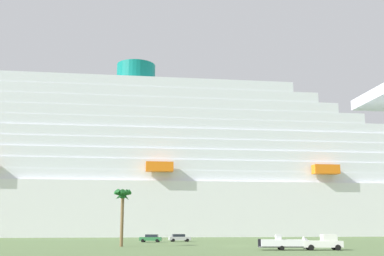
{
  "coord_description": "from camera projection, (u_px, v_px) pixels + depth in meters",
  "views": [
    {
      "loc": [
        -14.28,
        -83.01,
        3.52
      ],
      "look_at": [
        -4.68,
        38.24,
        28.34
      ],
      "focal_mm": 44.5,
      "sensor_mm": 36.0,
      "label": 1
    }
  ],
  "objects": [
    {
      "name": "ground_plane",
      "position": [
        215.0,
        240.0,
        110.78
      ],
      "size": [
        600.0,
        600.0,
        0.0
      ],
      "primitive_type": "plane",
      "color": "#567042"
    },
    {
      "name": "pickup_truck",
      "position": [
        324.0,
        243.0,
        67.58
      ],
      "size": [
        5.76,
        2.67,
        2.2
      ],
      "color": "white",
      "rests_on": "ground_plane"
    },
    {
      "name": "parked_car_silver_sedan",
      "position": [
        179.0,
        238.0,
        101.69
      ],
      "size": [
        4.82,
        2.48,
        1.58
      ],
      "color": "silver",
      "rests_on": "ground_plane"
    },
    {
      "name": "parked_car_green_wagon",
      "position": [
        151.0,
        238.0,
        98.6
      ],
      "size": [
        4.75,
        2.58,
        1.58
      ],
      "color": "#2D723F",
      "rests_on": "ground_plane"
    },
    {
      "name": "cruise_ship",
      "position": [
        223.0,
        178.0,
        160.44
      ],
      "size": [
        262.9,
        49.13,
        68.64
      ],
      "color": "white",
      "rests_on": "ground_plane"
    },
    {
      "name": "small_boat_on_trailer",
      "position": [
        288.0,
        243.0,
        67.61
      ],
      "size": [
        8.74,
        2.5,
        2.15
      ],
      "color": "#595960",
      "rests_on": "ground_plane"
    },
    {
      "name": "palm_tree",
      "position": [
        123.0,
        199.0,
        79.9
      ],
      "size": [
        3.07,
        3.08,
        9.54
      ],
      "color": "brown",
      "rests_on": "ground_plane"
    }
  ]
}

